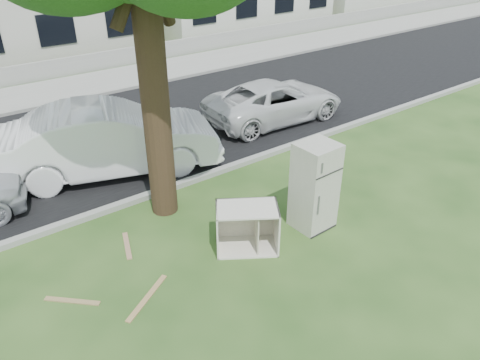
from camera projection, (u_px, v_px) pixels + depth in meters
ground at (230, 244)px, 8.92m from camera, size 120.00×120.00×0.00m
road at (105, 139)px, 13.10m from camera, size 120.00×7.00×0.01m
kerb_near at (167, 191)px, 10.63m from camera, size 120.00×0.18×0.12m
kerb_far at (63, 104)px, 15.57m from camera, size 120.00×0.18×0.12m
sidewalk at (49, 92)px, 16.58m from camera, size 120.00×2.80×0.01m
low_wall at (34, 72)px, 17.53m from camera, size 120.00×0.15×0.70m
fridge at (315, 186)px, 9.04m from camera, size 0.76×0.70×1.79m
cabinet at (247, 228)px, 8.62m from camera, size 1.33×1.21×0.88m
plank_a at (147, 298)px, 7.65m from camera, size 1.03×0.69×0.02m
plank_b at (72, 301)px, 7.58m from camera, size 0.73×0.72×0.02m
plank_c at (127, 246)px, 8.85m from camera, size 0.37×0.84×0.02m
car_center at (111, 139)px, 11.09m from camera, size 5.40×3.28×1.68m
car_right at (275, 101)px, 14.06m from camera, size 4.47×2.26×1.21m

